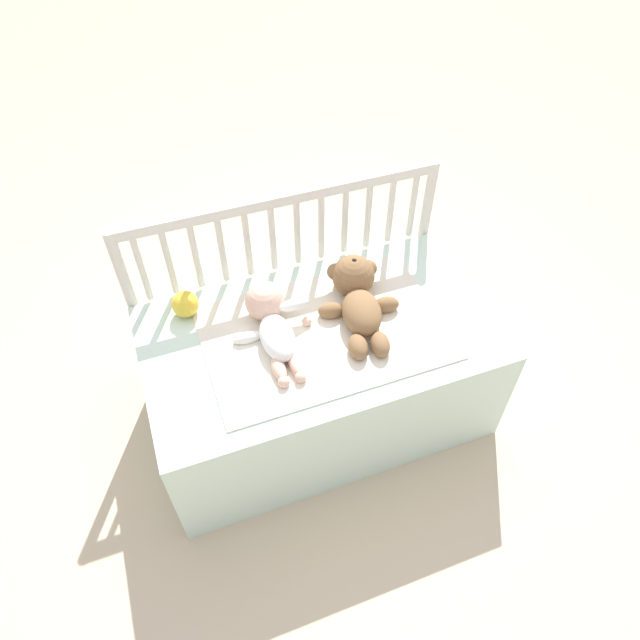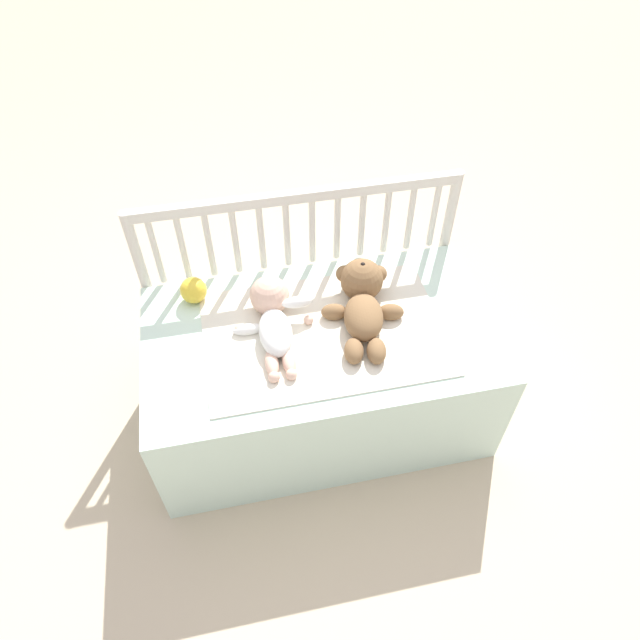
# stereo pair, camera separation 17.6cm
# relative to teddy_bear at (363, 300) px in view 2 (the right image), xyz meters

# --- Properties ---
(ground_plane) EXTENTS (12.00, 12.00, 0.00)m
(ground_plane) POSITION_rel_teddy_bear_xyz_m (-0.15, -0.06, -0.49)
(ground_plane) COLOR #C6B293
(crib_mattress) EXTENTS (1.12, 0.63, 0.43)m
(crib_mattress) POSITION_rel_teddy_bear_xyz_m (-0.15, -0.06, -0.28)
(crib_mattress) COLOR silver
(crib_mattress) RESTS_ON ground_plane
(crib_rail) EXTENTS (1.12, 0.04, 0.73)m
(crib_rail) POSITION_rel_teddy_bear_xyz_m (-0.15, 0.28, 0.03)
(crib_rail) COLOR beige
(crib_rail) RESTS_ON ground_plane
(blanket) EXTENTS (0.75, 0.50, 0.01)m
(blanket) POSITION_rel_teddy_bear_xyz_m (-0.14, -0.06, -0.05)
(blanket) COLOR silver
(blanket) RESTS_ON crib_mattress
(teddy_bear) EXTENTS (0.27, 0.39, 0.14)m
(teddy_bear) POSITION_rel_teddy_bear_xyz_m (0.00, 0.00, 0.00)
(teddy_bear) COLOR olive
(teddy_bear) RESTS_ON crib_mattress
(baby) EXTENTS (0.26, 0.37, 0.13)m
(baby) POSITION_rel_teddy_bear_xyz_m (-0.29, -0.00, -0.01)
(baby) COLOR white
(baby) RESTS_ON crib_mattress
(toy_ball) EXTENTS (0.09, 0.09, 0.09)m
(toy_ball) POSITION_rel_teddy_bear_xyz_m (-0.53, 0.17, -0.01)
(toy_ball) COLOR yellow
(toy_ball) RESTS_ON crib_mattress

